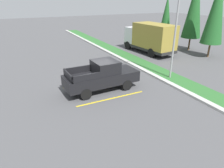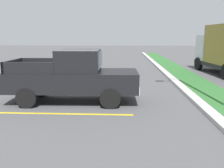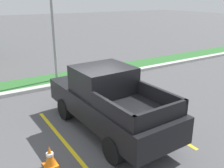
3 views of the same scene
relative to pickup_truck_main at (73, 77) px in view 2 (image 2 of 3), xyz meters
The scene contains 7 objects.
ground_plane 1.13m from the pickup_truck_main, behind, with size 120.00×120.00×0.00m, color #4C4C4F.
parking_line_near 1.86m from the pickup_truck_main, behind, with size 0.12×4.80×0.01m, color yellow.
parking_line_far 1.87m from the pickup_truck_main, ahead, with size 0.12×4.80×0.01m, color yellow.
curb_strip 5.07m from the pickup_truck_main, 94.99° to the left, with size 56.00×0.40×0.15m, color #B2B2AD.
grass_median 6.15m from the pickup_truck_main, 94.09° to the left, with size 56.00×1.80×0.06m, color #2D662D.
pickup_truck_main is the anchor object (origin of this frame).
traffic_cone 2.55m from the pickup_truck_main, 159.33° to the right, with size 0.36×0.36×0.60m.
Camera 2 is at (9.64, 2.07, 2.61)m, focal length 37.90 mm.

